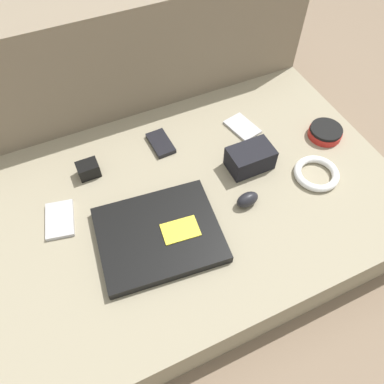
# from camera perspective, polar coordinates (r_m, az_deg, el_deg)

# --- Properties ---
(ground_plane) EXTENTS (8.00, 8.00, 0.00)m
(ground_plane) POSITION_cam_1_polar(r_m,az_deg,el_deg) (1.13, -0.00, -5.09)
(ground_plane) COLOR #7A6651
(couch_seat) EXTENTS (1.13, 0.73, 0.15)m
(couch_seat) POSITION_cam_1_polar(r_m,az_deg,el_deg) (1.07, -0.00, -3.01)
(couch_seat) COLOR gray
(couch_seat) RESTS_ON ground_plane
(couch_backrest) EXTENTS (1.13, 0.20, 0.49)m
(couch_backrest) POSITION_cam_1_polar(r_m,az_deg,el_deg) (1.25, -9.36, 17.87)
(couch_backrest) COLOR #7F705B
(couch_backrest) RESTS_ON ground_plane
(laptop) EXTENTS (0.32, 0.27, 0.03)m
(laptop) POSITION_cam_1_polar(r_m,az_deg,el_deg) (0.93, -5.01, -6.48)
(laptop) COLOR black
(laptop) RESTS_ON couch_seat
(computer_mouse) EXTENTS (0.06, 0.04, 0.04)m
(computer_mouse) POSITION_cam_1_polar(r_m,az_deg,el_deg) (0.99, 8.44, -1.14)
(computer_mouse) COLOR black
(computer_mouse) RESTS_ON couch_seat
(speaker_puck) EXTENTS (0.10, 0.10, 0.03)m
(speaker_puck) POSITION_cam_1_polar(r_m,az_deg,el_deg) (1.21, 19.65, 8.58)
(speaker_puck) COLOR red
(speaker_puck) RESTS_ON couch_seat
(phone_silver) EXTENTS (0.09, 0.12, 0.01)m
(phone_silver) POSITION_cam_1_polar(r_m,az_deg,el_deg) (1.02, -19.50, -3.98)
(phone_silver) COLOR #B7B7BC
(phone_silver) RESTS_ON couch_seat
(phone_black) EXTENTS (0.06, 0.10, 0.01)m
(phone_black) POSITION_cam_1_polar(r_m,az_deg,el_deg) (1.12, -4.80, 7.42)
(phone_black) COLOR black
(phone_black) RESTS_ON couch_seat
(phone_small) EXTENTS (0.09, 0.12, 0.01)m
(phone_small) POSITION_cam_1_polar(r_m,az_deg,el_deg) (1.18, 7.67, 9.78)
(phone_small) COLOR #B7B7BC
(phone_small) RESTS_ON couch_seat
(camera_pouch) EXTENTS (0.12, 0.08, 0.07)m
(camera_pouch) POSITION_cam_1_polar(r_m,az_deg,el_deg) (1.06, 8.85, 5.11)
(camera_pouch) COLOR black
(camera_pouch) RESTS_ON couch_seat
(charger_brick) EXTENTS (0.06, 0.05, 0.04)m
(charger_brick) POSITION_cam_1_polar(r_m,az_deg,el_deg) (1.07, -15.52, 3.35)
(charger_brick) COLOR black
(charger_brick) RESTS_ON couch_seat
(cable_coil) EXTENTS (0.13, 0.13, 0.02)m
(cable_coil) POSITION_cam_1_polar(r_m,az_deg,el_deg) (1.10, 18.43, 2.71)
(cable_coil) COLOR white
(cable_coil) RESTS_ON couch_seat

